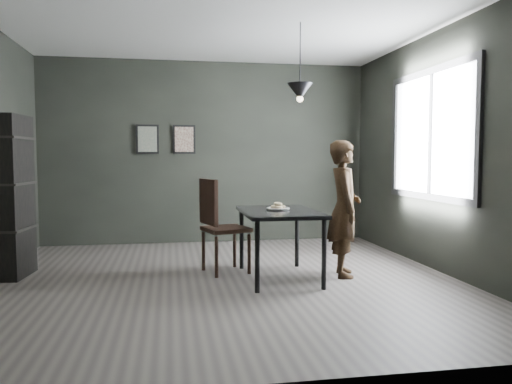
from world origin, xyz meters
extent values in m
plane|color=#3B3632|center=(0.00, 0.00, 0.00)|extent=(5.00, 5.00, 0.00)
cube|color=black|center=(0.00, 2.50, 1.40)|extent=(5.00, 0.10, 2.80)
cube|color=silver|center=(0.00, 0.00, 2.80)|extent=(5.00, 5.00, 0.02)
cube|color=white|center=(2.48, 0.20, 1.60)|extent=(0.02, 1.80, 1.40)
cube|color=black|center=(2.47, 0.20, 1.60)|extent=(0.04, 1.96, 1.56)
cube|color=black|center=(0.60, 0.00, 0.73)|extent=(0.80, 1.20, 0.04)
cylinder|color=black|center=(0.26, -0.54, 0.35)|extent=(0.05, 0.05, 0.71)
cylinder|color=black|center=(0.94, -0.54, 0.35)|extent=(0.05, 0.05, 0.71)
cylinder|color=black|center=(0.26, 0.54, 0.35)|extent=(0.05, 0.05, 0.71)
cylinder|color=black|center=(0.94, 0.54, 0.35)|extent=(0.05, 0.05, 0.71)
cylinder|color=white|center=(0.60, 0.06, 0.76)|extent=(0.23, 0.23, 0.01)
torus|color=beige|center=(0.64, 0.08, 0.78)|extent=(0.10, 0.10, 0.04)
torus|color=beige|center=(0.57, 0.09, 0.78)|extent=(0.10, 0.10, 0.04)
torus|color=beige|center=(0.59, 0.02, 0.78)|extent=(0.10, 0.10, 0.04)
torus|color=beige|center=(0.60, 0.06, 0.81)|extent=(0.14, 0.14, 0.05)
imported|color=black|center=(1.34, -0.01, 0.76)|extent=(0.47, 0.62, 1.52)
cube|color=black|center=(0.06, 0.39, 0.50)|extent=(0.58, 0.58, 0.04)
cube|color=black|center=(-0.15, 0.33, 0.82)|extent=(0.18, 0.46, 0.51)
cylinder|color=black|center=(-0.08, 0.14, 0.23)|extent=(0.04, 0.04, 0.46)
cylinder|color=black|center=(0.31, 0.25, 0.23)|extent=(0.04, 0.04, 0.46)
cylinder|color=black|center=(-0.19, 0.52, 0.23)|extent=(0.04, 0.04, 0.46)
cylinder|color=black|center=(0.19, 0.64, 0.23)|extent=(0.04, 0.04, 0.46)
cube|color=black|center=(-2.32, 0.59, 0.90)|extent=(0.40, 0.63, 1.79)
cylinder|color=black|center=(0.85, 0.10, 2.42)|extent=(0.01, 0.01, 0.75)
cone|color=black|center=(0.85, 0.10, 2.05)|extent=(0.28, 0.28, 0.18)
sphere|color=#FFE0B2|center=(0.85, 0.10, 1.97)|extent=(0.07, 0.07, 0.07)
cube|color=black|center=(-0.90, 2.47, 1.60)|extent=(0.34, 0.03, 0.44)
cube|color=#3D5649|center=(-0.90, 2.45, 1.60)|extent=(0.28, 0.01, 0.38)
cube|color=black|center=(-0.35, 2.47, 1.60)|extent=(0.34, 0.03, 0.44)
cube|color=brown|center=(-0.35, 2.45, 1.60)|extent=(0.28, 0.01, 0.38)
camera|label=1|loc=(-0.57, -5.28, 1.33)|focal=35.00mm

